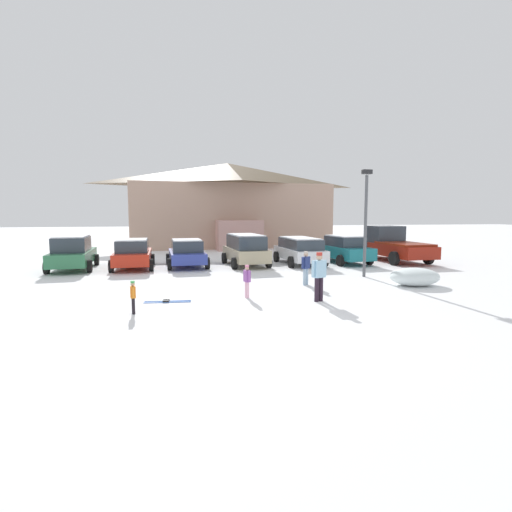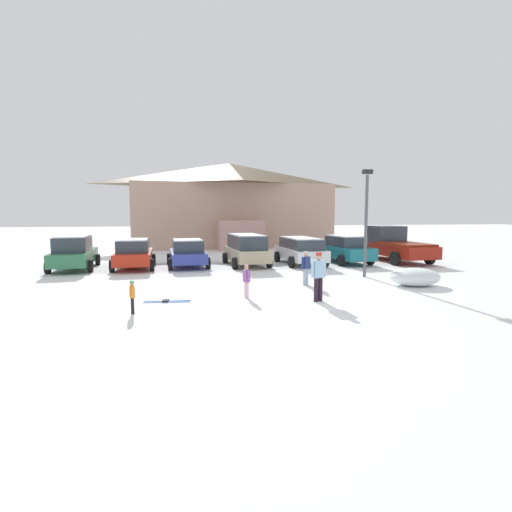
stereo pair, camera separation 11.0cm
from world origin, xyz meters
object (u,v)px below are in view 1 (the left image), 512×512
at_px(lamp_post, 366,217).
at_px(parked_blue_hatchback, 187,253).
at_px(skier_teen_in_navy_coat, 306,266).
at_px(pair_of_skis, 167,301).
at_px(ski_lodge, 228,204).
at_px(parked_white_suv, 300,250).
at_px(skier_child_in_orange_jacket, 133,295).
at_px(plowed_snow_pile, 415,277).
at_px(pickup_truck, 392,245).
at_px(skier_adult_in_blue_parka, 319,274).
at_px(skier_child_in_purple_jacket, 247,279).
at_px(parked_green_coupe, 73,253).
at_px(parked_red_sedan, 133,254).
at_px(parked_beige_suv, 246,249).
at_px(parked_teal_hatchback, 343,249).

bearing_deg(lamp_post, parked_blue_hatchback, 147.67).
height_order(skier_teen_in_navy_coat, pair_of_skis, skier_teen_in_navy_coat).
bearing_deg(parked_blue_hatchback, skier_teen_in_navy_coat, -54.76).
relative_size(ski_lodge, parked_blue_hatchback, 4.36).
relative_size(ski_lodge, parked_white_suv, 3.93).
xyz_separation_m(skier_child_in_orange_jacket, plowed_snow_pile, (10.90, 2.56, -0.19)).
bearing_deg(pickup_truck, skier_adult_in_blue_parka, -130.29).
xyz_separation_m(skier_child_in_purple_jacket, plowed_snow_pile, (7.20, 1.00, -0.29)).
height_order(ski_lodge, parked_green_coupe, ski_lodge).
relative_size(parked_red_sedan, parked_white_suv, 0.94).
xyz_separation_m(parked_beige_suv, skier_teen_in_navy_coat, (1.40, -6.50, -0.15)).
height_order(parked_beige_suv, skier_adult_in_blue_parka, parked_beige_suv).
bearing_deg(skier_child_in_orange_jacket, skier_teen_in_navy_coat, 28.50).
bearing_deg(parked_green_coupe, skier_child_in_orange_jacket, -68.41).
xyz_separation_m(ski_lodge, parked_green_coupe, (-10.11, -14.36, -2.89)).
height_order(skier_child_in_orange_jacket, plowed_snow_pile, skier_child_in_orange_jacket).
distance_m(parked_blue_hatchback, skier_adult_in_blue_parka, 10.51).
bearing_deg(skier_child_in_orange_jacket, skier_child_in_purple_jacket, 22.83).
xyz_separation_m(parked_white_suv, skier_teen_in_navy_coat, (-1.79, -6.49, -0.06)).
xyz_separation_m(parked_white_suv, parked_teal_hatchback, (2.77, 0.18, -0.02)).
bearing_deg(parked_green_coupe, plowed_snow_pile, -27.41).
relative_size(parked_white_suv, skier_teen_in_navy_coat, 3.25).
distance_m(parked_white_suv, lamp_post, 5.57).
xyz_separation_m(parked_white_suv, skier_adult_in_blue_parka, (-2.33, -9.51, 0.09)).
height_order(skier_child_in_purple_jacket, skier_child_in_orange_jacket, skier_child_in_purple_jacket).
bearing_deg(skier_teen_in_navy_coat, pair_of_skis, -159.25).
height_order(parked_white_suv, lamp_post, lamp_post).
bearing_deg(skier_child_in_orange_jacket, ski_lodge, 76.29).
xyz_separation_m(skier_adult_in_blue_parka, skier_child_in_orange_jacket, (-5.99, -0.52, -0.38)).
xyz_separation_m(parked_blue_hatchback, pickup_truck, (12.64, 0.37, 0.21)).
bearing_deg(parked_blue_hatchback, parked_green_coupe, 178.53).
xyz_separation_m(ski_lodge, skier_teen_in_navy_coat, (0.50, -21.15, -2.99)).
xyz_separation_m(parked_green_coupe, lamp_post, (13.99, -5.26, 1.93)).
bearing_deg(plowed_snow_pile, skier_child_in_orange_jacket, -166.80).
distance_m(skier_adult_in_blue_parka, skier_child_in_orange_jacket, 6.02).
xyz_separation_m(parked_green_coupe, skier_adult_in_blue_parka, (10.07, -9.81, 0.06)).
xyz_separation_m(ski_lodge, parked_beige_suv, (-0.89, -14.65, -2.83)).
xyz_separation_m(ski_lodge, parked_red_sedan, (-7.03, -14.63, -2.97)).
height_order(parked_beige_suv, skier_child_in_orange_jacket, parked_beige_suv).
bearing_deg(skier_adult_in_blue_parka, pickup_truck, 49.71).
distance_m(parked_beige_suv, parked_white_suv, 3.19).
height_order(parked_beige_suv, parked_white_suv, parked_beige_suv).
bearing_deg(skier_child_in_orange_jacket, parked_teal_hatchback, 42.65).
xyz_separation_m(parked_beige_suv, skier_child_in_purple_jacket, (-1.43, -8.48, -0.29)).
distance_m(parked_blue_hatchback, pickup_truck, 12.64).
bearing_deg(parked_blue_hatchback, ski_lodge, 73.93).
relative_size(skier_teen_in_navy_coat, plowed_snow_pile, 0.68).
bearing_deg(lamp_post, skier_child_in_orange_jacket, -152.88).
height_order(skier_teen_in_navy_coat, plowed_snow_pile, skier_teen_in_navy_coat).
bearing_deg(plowed_snow_pile, pickup_truck, 65.87).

